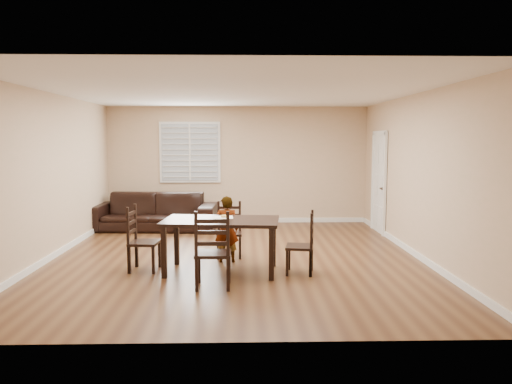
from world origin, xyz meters
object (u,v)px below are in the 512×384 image
chair_left (137,241)px  chair_far (212,254)px  dining_table (221,225)px  chair_near (229,231)px  donut (224,216)px  child (226,229)px  sofa (154,212)px  chair_right (307,246)px

chair_left → chair_far: bearing=-125.9°
dining_table → chair_left: (-1.26, 0.12, -0.25)m
chair_near → donut: size_ratio=8.83×
chair_near → dining_table: bearing=-95.4°
child → donut: (-0.02, -0.42, 0.28)m
chair_far → sofa: size_ratio=0.39×
chair_right → child: 1.40m
chair_left → dining_table: bearing=-91.1°
donut → sofa: bearing=116.3°
donut → sofa: size_ratio=0.04×
dining_table → donut: donut is taller
donut → sofa: 3.75m
donut → dining_table: bearing=-101.9°
donut → chair_far: bearing=-96.0°
dining_table → chair_far: chair_far is taller
sofa → child: bearing=-57.0°
donut → child: bearing=87.3°
chair_far → chair_left: chair_far is taller
chair_far → child: (0.13, 1.48, 0.06)m
chair_right → donut: size_ratio=8.82×
dining_table → child: (0.06, 0.60, -0.17)m
dining_table → sofa: bearing=120.2°
chair_far → child: bearing=-95.2°
dining_table → donut: 0.22m
chair_left → sofa: (-0.36, 3.41, -0.05)m
chair_left → chair_right: bearing=-91.4°
chair_near → chair_right: same height
donut → chair_near: bearing=86.6°
dining_table → chair_right: bearing=-0.4°
chair_near → chair_left: 1.64m
child → sofa: 3.37m
chair_near → chair_far: (-0.16, -1.93, 0.06)m
sofa → chair_far: bearing=-67.5°
chair_left → child: bearing=-65.6°
dining_table → chair_near: (0.09, 1.04, -0.28)m
chair_left → chair_right: (2.51, -0.25, -0.03)m
dining_table → chair_right: chair_right is taller
chair_left → donut: size_ratio=9.42×
child → chair_far: bearing=83.4°
child → sofa: size_ratio=0.39×
chair_left → child: child is taller
chair_far → child: 1.49m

